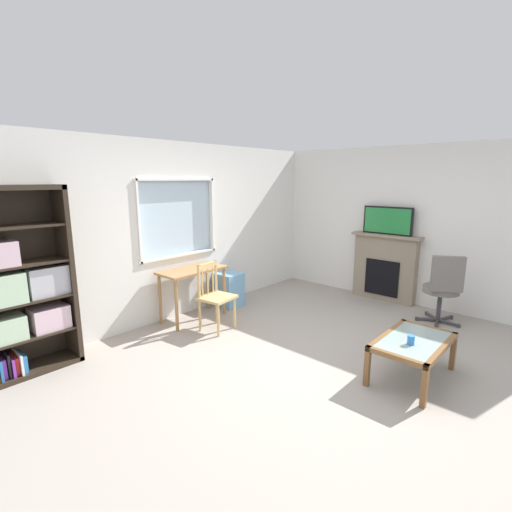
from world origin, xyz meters
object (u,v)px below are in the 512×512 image
Objects in this scene: tv at (388,221)px; sippy_cup at (411,340)px; desk_under_window at (193,277)px; plastic_drawer_unit at (228,289)px; coffee_table at (413,345)px; wooden_chair at (215,296)px; bookshelf at (20,290)px; office_chair at (443,286)px; fireplace at (385,267)px.

sippy_cup is at bearing -151.43° from tv.
plastic_drawer_unit is at bearing 3.83° from desk_under_window.
coffee_table is 0.17m from sippy_cup.
wooden_chair is 10.00× the size of sippy_cup.
sippy_cup is (2.43, -3.07, -0.43)m from bookshelf.
tv is 2.82m from sippy_cup.
bookshelf is 4.02m from coffee_table.
plastic_drawer_unit is at bearing 117.06° from office_chair.
bookshelf is 1.94× the size of office_chair.
wooden_chair is 0.90× the size of office_chair.
fireplace is 2.70m from sippy_cup.
fireplace reaches higher than sippy_cup.
wooden_chair is at bearing -94.31° from desk_under_window.
bookshelf is 2.13m from desk_under_window.
tv is 2.74m from coffee_table.
coffee_table is 10.59× the size of sippy_cup.
plastic_drawer_unit is (0.75, 0.05, -0.36)m from desk_under_window.
office_chair is at bearing -116.62° from fireplace.
bookshelf reaches higher than office_chair.
desk_under_window is at bearing -3.00° from bookshelf.
coffee_table is (-1.71, -0.21, -0.20)m from office_chair.
desk_under_window reaches higher than coffee_table.
office_chair reaches higher than coffee_table.
office_chair is 1.05× the size of coffee_table.
desk_under_window is at bearing -176.17° from plastic_drawer_unit.
plastic_drawer_unit is 3.01m from coffee_table.
bookshelf is 5.12m from tv.
tv reaches higher than desk_under_window.
tv is (4.78, -1.79, 0.45)m from bookshelf.
desk_under_window is 1.01× the size of coffee_table.
office_chair is 1.86m from sippy_cup.
sippy_cup is (-2.37, -1.28, -0.10)m from fireplace.
wooden_chair is 3.13m from office_chair.
tv is at bearing 64.17° from office_chair.
wooden_chair is 0.99m from plastic_drawer_unit.
plastic_drawer_unit is 3.04m from sippy_cup.
coffee_table is at bearing -150.48° from fireplace.
fireplace reaches higher than desk_under_window.
office_chair is at bearing -45.12° from wooden_chair.
office_chair is (4.27, -2.84, -0.34)m from bookshelf.
wooden_chair is 0.94× the size of coffee_table.
office_chair reaches higher than sippy_cup.
coffee_table is at bearing 6.91° from sippy_cup.
tv is at bearing -32.04° from desk_under_window.
office_chair is 1.73m from coffee_table.
office_chair is at bearing -33.60° from bookshelf.
sippy_cup is (-0.43, -3.01, 0.19)m from plastic_drawer_unit.
tv is (-0.02, -0.00, 0.78)m from fireplace.
office_chair is (1.42, -2.78, 0.29)m from plastic_drawer_unit.
wooden_chair is at bearing 156.85° from tv.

